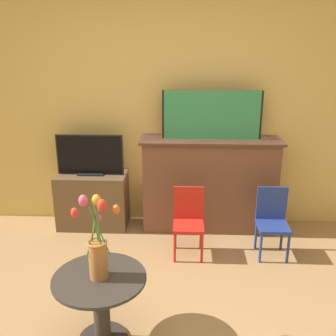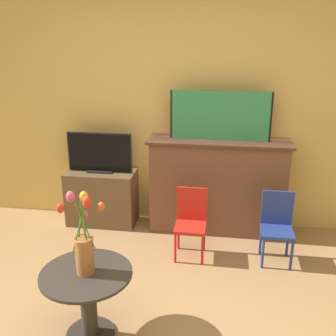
{
  "view_description": "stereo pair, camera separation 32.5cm",
  "coord_description": "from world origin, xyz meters",
  "px_view_note": "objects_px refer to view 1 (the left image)",
  "views": [
    {
      "loc": [
        0.18,
        -1.92,
        1.97
      ],
      "look_at": [
        0.05,
        1.16,
        0.92
      ],
      "focal_mm": 42.0,
      "sensor_mm": 36.0,
      "label": 1
    },
    {
      "loc": [
        0.5,
        -1.89,
        1.97
      ],
      "look_at": [
        0.05,
        1.16,
        0.92
      ],
      "focal_mm": 42.0,
      "sensor_mm": 36.0,
      "label": 2
    }
  ],
  "objects_px": {
    "chair_red": "(188,218)",
    "vase_tulips": "(97,247)",
    "painting": "(212,115)",
    "chair_blue": "(272,218)",
    "tv_monitor": "(90,155)"
  },
  "relations": [
    {
      "from": "chair_red",
      "to": "vase_tulips",
      "type": "xyz_separation_m",
      "value": [
        -0.58,
        -1.17,
        0.36
      ]
    },
    {
      "from": "painting",
      "to": "chair_blue",
      "type": "xyz_separation_m",
      "value": [
        0.56,
        -0.52,
        -0.86
      ]
    },
    {
      "from": "tv_monitor",
      "to": "chair_red",
      "type": "bearing_deg",
      "value": -27.27
    },
    {
      "from": "painting",
      "to": "chair_red",
      "type": "relative_size",
      "value": 1.53
    },
    {
      "from": "chair_red",
      "to": "vase_tulips",
      "type": "distance_m",
      "value": 1.35
    },
    {
      "from": "tv_monitor",
      "to": "chair_red",
      "type": "relative_size",
      "value": 1.07
    },
    {
      "from": "painting",
      "to": "vase_tulips",
      "type": "distance_m",
      "value": 1.96
    },
    {
      "from": "vase_tulips",
      "to": "painting",
      "type": "bearing_deg",
      "value": 64.87
    },
    {
      "from": "chair_red",
      "to": "chair_blue",
      "type": "relative_size",
      "value": 1.0
    },
    {
      "from": "painting",
      "to": "tv_monitor",
      "type": "distance_m",
      "value": 1.31
    },
    {
      "from": "painting",
      "to": "vase_tulips",
      "type": "height_order",
      "value": "painting"
    },
    {
      "from": "chair_blue",
      "to": "chair_red",
      "type": "bearing_deg",
      "value": -178.07
    },
    {
      "from": "vase_tulips",
      "to": "chair_blue",
      "type": "bearing_deg",
      "value": 41.29
    },
    {
      "from": "chair_blue",
      "to": "vase_tulips",
      "type": "distance_m",
      "value": 1.84
    },
    {
      "from": "tv_monitor",
      "to": "vase_tulips",
      "type": "distance_m",
      "value": 1.75
    }
  ]
}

